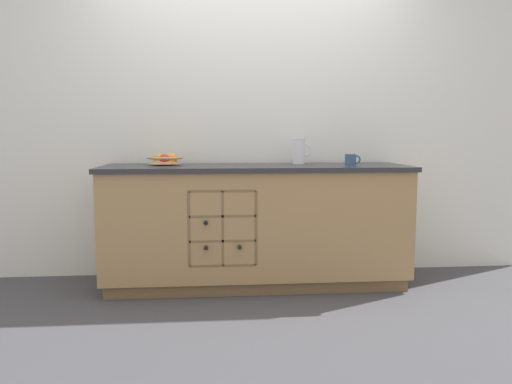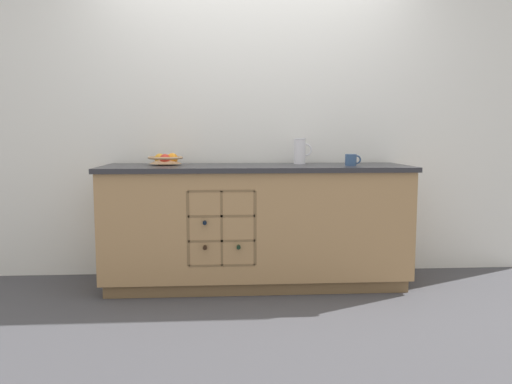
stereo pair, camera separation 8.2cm
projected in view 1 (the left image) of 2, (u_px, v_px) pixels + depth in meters
ground_plane at (256, 284)px, 3.79m from camera, size 14.00×14.00×0.00m
back_wall at (252, 117)px, 4.03m from camera, size 4.62×0.06×2.55m
kitchen_island at (256, 225)px, 3.74m from camera, size 2.26×0.68×0.90m
fruit_bowl at (165, 159)px, 3.73m from camera, size 0.26×0.26×0.09m
white_pitcher at (299, 150)px, 3.88m from camera, size 0.15×0.10×0.20m
ceramic_mug at (351, 160)px, 3.67m from camera, size 0.12×0.08×0.08m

